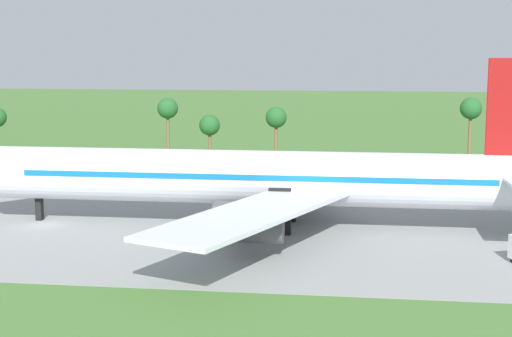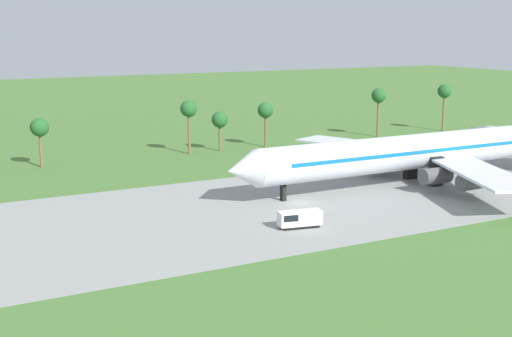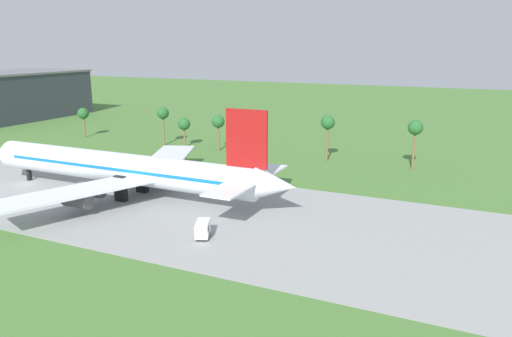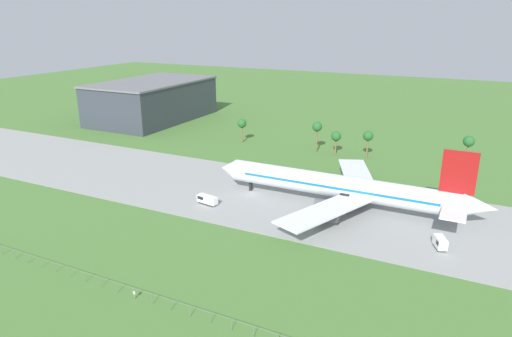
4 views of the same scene
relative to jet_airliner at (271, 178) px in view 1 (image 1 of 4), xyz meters
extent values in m
plane|color=#477233|center=(-25.84, -2.27, -5.61)|extent=(600.00, 600.00, 0.00)
cube|color=gray|center=(-25.84, -2.27, -5.60)|extent=(320.00, 44.00, 0.02)
cylinder|color=silver|center=(-1.71, 0.00, 0.06)|extent=(61.16, 6.05, 6.05)
cube|color=#146BB7|center=(-1.71, 0.00, 0.51)|extent=(51.98, 6.17, 0.61)
cube|color=silver|center=(-0.03, -14.28, -1.00)|extent=(18.00, 29.43, 0.44)
cube|color=silver|center=(-0.03, 14.28, -1.00)|extent=(18.00, 29.43, 0.44)
cylinder|color=#4C4C51|center=(-2.45, -7.26, -2.76)|extent=(5.45, 2.72, 2.72)
cylinder|color=#4C4C51|center=(-0.01, -13.31, -2.76)|extent=(5.45, 2.72, 2.72)
cylinder|color=#4C4C51|center=(-2.45, 7.26, -2.76)|extent=(5.45, 2.72, 2.72)
cylinder|color=#4C4C51|center=(-0.01, 13.31, -2.76)|extent=(5.45, 2.72, 2.72)
cube|color=black|center=(-27.40, 0.00, -3.08)|extent=(0.70, 0.90, 5.07)
cube|color=black|center=(1.34, -3.33, -3.08)|extent=(2.40, 1.20, 5.07)
cube|color=black|center=(1.34, 3.33, -3.08)|extent=(2.40, 1.20, 5.07)
cylinder|color=brown|center=(27.71, 46.32, -0.76)|extent=(0.56, 0.56, 9.70)
sphere|color=#235B28|center=(27.71, 46.32, 4.69)|extent=(3.60, 3.60, 3.60)
cylinder|color=brown|center=(-4.51, 46.32, -1.69)|extent=(0.56, 0.56, 7.84)
sphere|color=#235B28|center=(-4.51, 46.32, 2.83)|extent=(3.60, 3.60, 3.60)
cylinder|color=brown|center=(-16.05, 46.32, -2.43)|extent=(0.56, 0.56, 6.38)
sphere|color=#235B28|center=(-16.05, 46.32, 1.36)|extent=(3.60, 3.60, 3.60)
cylinder|color=brown|center=(-23.42, 46.32, -1.01)|extent=(0.56, 0.56, 9.20)
sphere|color=#235B28|center=(-23.42, 46.32, 4.19)|extent=(3.60, 3.60, 3.60)
camera|label=1|loc=(9.89, -85.96, 14.24)|focal=55.00mm
camera|label=2|loc=(-83.65, -93.91, 21.37)|focal=50.00mm
camera|label=3|loc=(64.50, -76.66, 24.26)|focal=35.00mm
camera|label=4|loc=(29.08, -110.88, 42.63)|focal=32.00mm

